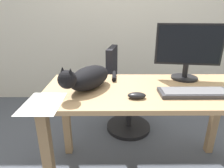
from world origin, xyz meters
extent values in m
cube|color=beige|center=(0.00, 1.51, 1.30)|extent=(6.00, 0.04, 2.60)
cube|color=tan|center=(0.00, 0.00, 0.73)|extent=(1.43, 0.63, 0.03)
cube|color=#977752|center=(-0.65, -0.25, 0.36)|extent=(0.06, 0.06, 0.71)
cube|color=#977752|center=(-0.65, 0.25, 0.36)|extent=(0.06, 0.06, 0.71)
cube|color=#977752|center=(0.65, 0.25, 0.36)|extent=(0.06, 0.06, 0.71)
cylinder|color=black|center=(-0.06, 0.64, 0.02)|extent=(0.48, 0.48, 0.04)
cylinder|color=black|center=(-0.06, 0.64, 0.22)|extent=(0.06, 0.06, 0.45)
cylinder|color=black|center=(-0.06, 0.64, 0.48)|extent=(0.44, 0.44, 0.06)
cube|color=black|center=(-0.25, 0.67, 0.71)|extent=(0.12, 0.36, 0.40)
cylinder|color=black|center=(0.31, 0.20, 0.75)|extent=(0.20, 0.20, 0.01)
cylinder|color=black|center=(0.31, 0.20, 0.81)|extent=(0.04, 0.04, 0.10)
cube|color=black|center=(0.31, 0.20, 1.01)|extent=(0.48, 0.09, 0.30)
cube|color=black|center=(0.31, 0.19, 1.01)|extent=(0.45, 0.06, 0.27)
cube|color=#333338|center=(0.26, -0.10, 0.75)|extent=(0.44, 0.15, 0.02)
cube|color=slate|center=(0.26, -0.10, 0.77)|extent=(0.40, 0.12, 0.00)
ellipsoid|color=black|center=(-0.40, 0.01, 0.82)|extent=(0.34, 0.40, 0.15)
sphere|color=black|center=(-0.51, -0.17, 0.87)|extent=(0.11, 0.11, 0.11)
cone|color=black|center=(-0.49, -0.18, 0.92)|extent=(0.04, 0.04, 0.04)
cone|color=black|center=(-0.54, -0.15, 0.92)|extent=(0.04, 0.04, 0.04)
cylinder|color=black|center=(-0.24, 0.22, 0.76)|extent=(0.04, 0.18, 0.03)
ellipsoid|color=black|center=(-0.11, -0.16, 0.76)|extent=(0.11, 0.06, 0.04)
cube|color=white|center=(-0.65, -0.22, 0.74)|extent=(0.21, 0.30, 0.00)
camera|label=1|loc=(-0.26, -1.19, 1.22)|focal=30.27mm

